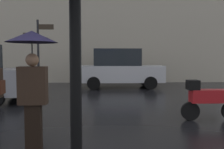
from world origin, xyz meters
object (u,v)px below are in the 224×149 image
Objects in this scene: pedestrian_with_umbrella at (32,63)px; street_signpost at (38,52)px; parked_car_left at (120,68)px; parked_scooter at (209,98)px.

street_signpost is at bearing -51.48° from pedestrian_with_umbrella.
pedestrian_with_umbrella is at bearing -76.67° from street_signpost.
parked_car_left is at bearing -77.87° from pedestrian_with_umbrella.
street_signpost is at bearing 167.60° from parked_scooter.
street_signpost reaches higher than parked_scooter.
parked_scooter is at bearing -31.00° from street_signpost.
street_signpost is (-4.95, 2.97, 1.21)m from parked_scooter.
parked_car_left reaches higher than pedestrian_with_umbrella.
parked_car_left is 1.48× the size of street_signpost.
parked_car_left is (-1.77, 6.85, 0.45)m from parked_scooter.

